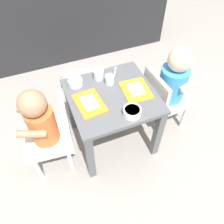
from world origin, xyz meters
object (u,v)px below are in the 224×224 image
object	(u,v)px
dining_table	(112,105)
water_cup_left	(110,80)
veggie_bowl_near	(75,82)
food_tray_left	(90,103)
water_cup_right	(99,75)
cereal_bowl_right_side	(132,112)
spoon_by_left_tray	(115,70)
seated_child_left	(44,124)
seated_child_right	(172,82)
food_tray_right	(136,90)
dog	(87,78)

from	to	relation	value
dining_table	water_cup_left	xyz separation A→B (m)	(0.02, 0.10, 0.11)
dining_table	water_cup_left	size ratio (longest dim) A/B	8.94
veggie_bowl_near	food_tray_left	bearing A→B (deg)	-81.08
food_tray_left	water_cup_right	world-z (taller)	water_cup_right
food_tray_left	veggie_bowl_near	world-z (taller)	veggie_bowl_near
dining_table	cereal_bowl_right_side	world-z (taller)	cereal_bowl_right_side
dining_table	spoon_by_left_tray	size ratio (longest dim) A/B	5.52
water_cup_left	cereal_bowl_right_side	size ratio (longest dim) A/B	0.57
veggie_bowl_near	seated_child_left	bearing A→B (deg)	-141.43
spoon_by_left_tray	seated_child_right	bearing A→B (deg)	-32.36
food_tray_right	dog	bearing A→B (deg)	108.96
seated_child_left	spoon_by_left_tray	xyz separation A→B (m)	(0.52, 0.23, 0.05)
seated_child_left	food_tray_right	size ratio (longest dim) A/B	3.25
seated_child_right	dog	size ratio (longest dim) A/B	1.56
food_tray_right	cereal_bowl_right_side	world-z (taller)	cereal_bowl_right_side
seated_child_left	dog	xyz separation A→B (m)	(0.39, 0.51, -0.20)
water_cup_left	dog	bearing A→B (deg)	97.60
seated_child_right	water_cup_right	xyz separation A→B (m)	(-0.44, 0.17, 0.07)
food_tray_right	water_cup_left	size ratio (longest dim) A/B	3.47
water_cup_left	spoon_by_left_tray	size ratio (longest dim) A/B	0.62
dog	spoon_by_left_tray	size ratio (longest dim) A/B	4.51
food_tray_right	water_cup_right	xyz separation A→B (m)	(-0.17, 0.19, 0.02)
seated_child_right	dog	bearing A→B (deg)	132.55
seated_child_right	veggie_bowl_near	xyz separation A→B (m)	(-0.59, 0.17, 0.06)
seated_child_left	food_tray_left	xyz separation A→B (m)	(0.27, 0.01, 0.05)
food_tray_right	spoon_by_left_tray	xyz separation A→B (m)	(-0.04, 0.22, -0.00)
cereal_bowl_right_side	food_tray_right	bearing A→B (deg)	57.54
dining_table	water_cup_right	distance (m)	0.20
veggie_bowl_near	spoon_by_left_tray	distance (m)	0.28
seated_child_right	spoon_by_left_tray	xyz separation A→B (m)	(-0.32, 0.20, 0.04)
dining_table	cereal_bowl_right_side	size ratio (longest dim) A/B	5.09
food_tray_right	seated_child_left	bearing A→B (deg)	-179.19
veggie_bowl_near	cereal_bowl_right_side	size ratio (longest dim) A/B	0.87
dog	veggie_bowl_near	size ratio (longest dim) A/B	4.77
dog	veggie_bowl_near	distance (m)	0.44
water_cup_right	dog	bearing A→B (deg)	90.82
veggie_bowl_near	seated_child_right	bearing A→B (deg)	-15.71
seated_child_right	spoon_by_left_tray	bearing A→B (deg)	147.64
food_tray_left	veggie_bowl_near	bearing A→B (deg)	98.92
seated_child_right	dog	world-z (taller)	seated_child_right
dog	water_cup_left	world-z (taller)	water_cup_left
dining_table	food_tray_left	world-z (taller)	food_tray_left
seated_child_left	dog	world-z (taller)	seated_child_left
seated_child_right	water_cup_right	bearing A→B (deg)	158.93
dining_table	water_cup_left	bearing A→B (deg)	76.34
seated_child_right	cereal_bowl_right_side	xyz separation A→B (m)	(-0.37, -0.18, 0.06)
seated_child_right	veggie_bowl_near	bearing A→B (deg)	164.29
veggie_bowl_near	cereal_bowl_right_side	distance (m)	0.41
food_tray_right	spoon_by_left_tray	distance (m)	0.22
seated_child_right	water_cup_left	xyz separation A→B (m)	(-0.39, 0.10, 0.07)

